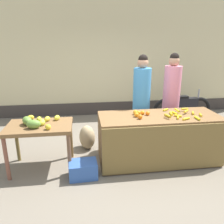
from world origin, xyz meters
name	(u,v)px	position (x,y,z in m)	size (l,w,h in m)	color
ground_plane	(127,161)	(0.00, 0.00, 0.00)	(24.00, 24.00, 0.00)	#756B5B
market_wall_back	(108,58)	(0.00, 2.91, 1.64)	(8.94, 0.23, 3.34)	beige
fruit_stall_counter	(158,138)	(0.55, -0.01, 0.42)	(2.09, 0.83, 0.85)	brown
side_table_wooden	(40,131)	(-1.47, 0.00, 0.67)	(1.04, 0.70, 0.78)	brown
banana_bunch_pile	(181,114)	(0.90, -0.05, 0.88)	(0.69, 0.65, 0.07)	yellow
orange_pile	(140,114)	(0.20, 0.02, 0.89)	(0.29, 0.32, 0.08)	orange
mango_papaya_pile	(35,122)	(-1.52, 0.00, 0.84)	(0.63, 0.61, 0.14)	yellow
vendor_woman_blue_shirt	(141,102)	(0.39, 0.65, 0.93)	(0.34, 0.34, 1.84)	#33333D
vendor_woman_pink_shirt	(171,99)	(1.05, 0.74, 0.94)	(0.34, 0.34, 1.86)	#33333D
parked_motorcycle	(182,107)	(1.87, 1.90, 0.40)	(1.60, 0.18, 0.88)	black
produce_crate	(83,169)	(-0.80, -0.37, 0.13)	(0.44, 0.32, 0.26)	#3359A5
produce_sack	(87,137)	(-0.70, 0.62, 0.24)	(0.36, 0.30, 0.48)	tan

